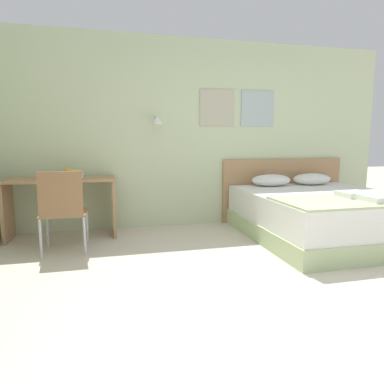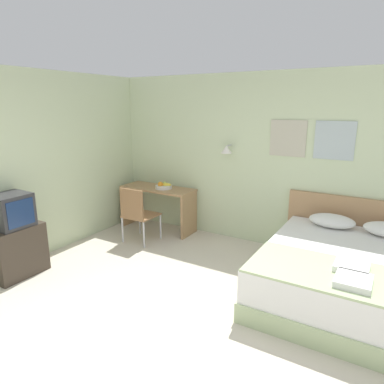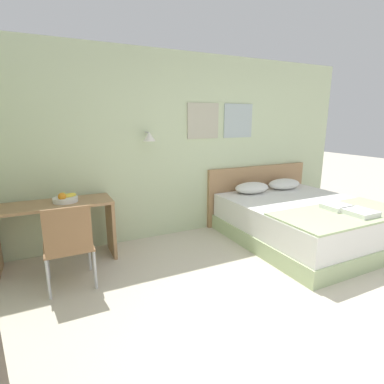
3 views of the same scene
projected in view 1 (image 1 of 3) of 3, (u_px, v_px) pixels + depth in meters
ground_plane at (283, 309)px, 2.51m from camera, size 24.00×24.00×0.00m
wall_back at (193, 134)px, 4.94m from camera, size 6.00×0.31×2.65m
bed at (324, 216)px, 4.35m from camera, size 1.85×2.09×0.57m
headboard at (282, 189)px, 5.35m from camera, size 1.97×0.06×0.95m
pillow_left at (271, 180)px, 4.99m from camera, size 0.59×0.37×0.17m
pillow_right at (312, 179)px, 5.15m from camera, size 0.59×0.37×0.17m
throw_blanket at (359, 200)px, 3.72m from camera, size 1.80×0.83×0.02m
folded_towel_near_foot at (354, 194)px, 3.87m from camera, size 0.32×0.29×0.06m
folded_towel_mid_bed at (377, 198)px, 3.60m from camera, size 0.31×0.33×0.06m
desk at (62, 196)px, 4.32m from camera, size 1.32×0.51×0.76m
desk_chair at (63, 206)px, 3.67m from camera, size 0.48×0.48×0.91m
fruit_bowl at (72, 175)px, 4.30m from camera, size 0.29×0.29×0.13m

